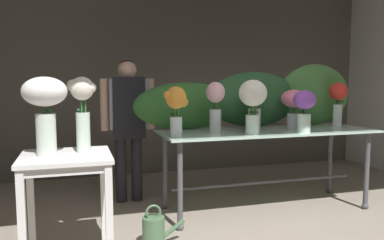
% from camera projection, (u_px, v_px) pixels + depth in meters
% --- Properties ---
extents(ground_plane, '(7.87, 7.87, 0.00)m').
position_uv_depth(ground_plane, '(217.00, 209.00, 4.02)').
color(ground_plane, gray).
extents(wall_back, '(5.95, 0.12, 2.89)m').
position_uv_depth(wall_back, '(175.00, 71.00, 5.57)').
color(wall_back, '#5B564C').
rests_on(wall_back, ground).
extents(display_table_glass, '(2.18, 0.80, 0.83)m').
position_uv_depth(display_table_glass, '(266.00, 142.00, 3.96)').
color(display_table_glass, '#B2D4C1').
rests_on(display_table_glass, ground).
extents(side_table_white, '(0.63, 0.60, 0.80)m').
position_uv_depth(side_table_white, '(66.00, 171.00, 2.81)').
color(side_table_white, white).
rests_on(side_table_white, ground).
extents(florist, '(0.58, 0.24, 1.54)m').
position_uv_depth(florist, '(128.00, 116.00, 4.20)').
color(florist, '#232328').
rests_on(florist, ground).
extents(foliage_backdrop, '(2.49, 0.29, 0.68)m').
position_uv_depth(foliage_backdrop, '(258.00, 99.00, 4.19)').
color(foliage_backdrop, '#2D6028').
rests_on(foliage_backdrop, display_table_glass).
extents(vase_ivory_freesia, '(0.27, 0.26, 0.51)m').
position_uv_depth(vase_ivory_freesia, '(253.00, 99.00, 3.60)').
color(vase_ivory_freesia, silver).
rests_on(vase_ivory_freesia, display_table_glass).
extents(vase_fuchsia_lilies, '(0.25, 0.22, 0.48)m').
position_uv_depth(vase_fuchsia_lilies, '(255.00, 102.00, 3.86)').
color(vase_fuchsia_lilies, silver).
rests_on(vase_fuchsia_lilies, display_table_glass).
extents(vase_violet_carnations, '(0.23, 0.21, 0.41)m').
position_uv_depth(vase_violet_carnations, '(305.00, 107.00, 3.71)').
color(vase_violet_carnations, silver).
rests_on(vase_violet_carnations, display_table_glass).
extents(vase_rosy_dahlias, '(0.26, 0.26, 0.40)m').
position_uv_depth(vase_rosy_dahlias, '(293.00, 103.00, 4.02)').
color(vase_rosy_dahlias, silver).
rests_on(vase_rosy_dahlias, display_table_glass).
extents(vase_sunset_stock, '(0.22, 0.19, 0.45)m').
position_uv_depth(vase_sunset_stock, '(176.00, 106.00, 3.45)').
color(vase_sunset_stock, silver).
rests_on(vase_sunset_stock, display_table_glass).
extents(vase_blush_hydrangea, '(0.18, 0.18, 0.48)m').
position_uv_depth(vase_blush_hydrangea, '(215.00, 104.00, 3.70)').
color(vase_blush_hydrangea, silver).
rests_on(vase_blush_hydrangea, display_table_glass).
extents(vase_scarlet_roses, '(0.19, 0.19, 0.48)m').
position_uv_depth(vase_scarlet_roses, '(338.00, 99.00, 4.20)').
color(vase_scarlet_roses, silver).
rests_on(vase_scarlet_roses, display_table_glass).
extents(vase_white_roses_tall, '(0.31, 0.31, 0.56)m').
position_uv_depth(vase_white_roses_tall, '(45.00, 105.00, 2.72)').
color(vase_white_roses_tall, silver).
rests_on(vase_white_roses_tall, side_table_white).
extents(vase_cream_lisianthus_tall, '(0.21, 0.18, 0.56)m').
position_uv_depth(vase_cream_lisianthus_tall, '(82.00, 108.00, 2.85)').
color(vase_cream_lisianthus_tall, silver).
rests_on(vase_cream_lisianthus_tall, side_table_white).
extents(watering_can, '(0.35, 0.18, 0.34)m').
position_uv_depth(watering_can, '(154.00, 231.00, 3.12)').
color(watering_can, '#4C704C').
rests_on(watering_can, ground).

